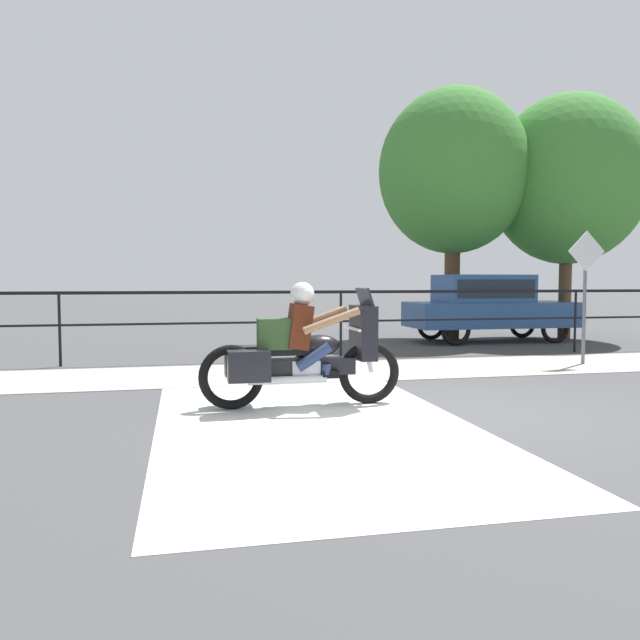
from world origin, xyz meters
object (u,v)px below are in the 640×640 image
Objects in this scene: street_sign at (585,281)px; tree_behind_sign at (453,172)px; parked_car at (488,303)px; tree_behind_car at (568,180)px; motorcycle at (302,351)px.

street_sign is 0.38× the size of tree_behind_sign.
parked_car is 3.97m from tree_behind_car.
street_sign is 5.93m from tree_behind_car.
tree_behind_car is (2.39, 0.38, 3.15)m from parked_car.
tree_behind_car is (8.36, 7.22, 3.43)m from motorcycle.
tree_behind_car reaches higher than motorcycle.
parked_car is 0.65× the size of tree_behind_sign.
parked_car is 1.73× the size of street_sign.
motorcycle is 1.02× the size of street_sign.
street_sign is 0.38× the size of tree_behind_car.
tree_behind_sign is 1.01× the size of tree_behind_car.
street_sign is (-0.30, -4.22, 0.56)m from parked_car.
tree_behind_sign is 3.01m from tree_behind_car.
street_sign reaches higher than motorcycle.
motorcycle is 0.39× the size of tree_behind_car.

